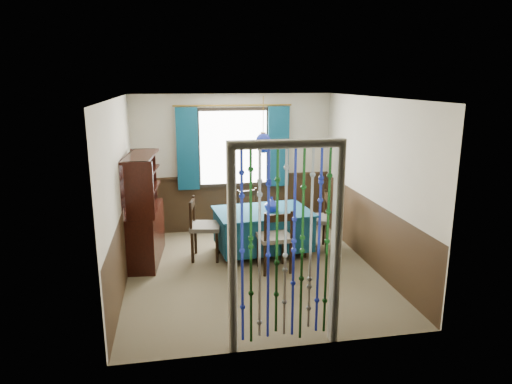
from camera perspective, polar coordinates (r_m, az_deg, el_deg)
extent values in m
plane|color=brown|center=(6.80, -0.47, -9.85)|extent=(4.00, 4.00, 0.00)
plane|color=silver|center=(6.23, -0.51, 11.71)|extent=(4.00, 4.00, 0.00)
plane|color=beige|center=(8.34, -2.87, 3.58)|extent=(3.60, 0.00, 3.60)
plane|color=beige|center=(4.52, 3.90, -5.32)|extent=(3.60, 0.00, 3.60)
plane|color=beige|center=(6.35, -16.70, -0.24)|extent=(0.00, 4.00, 4.00)
plane|color=beige|center=(6.93, 14.33, 1.06)|extent=(0.00, 4.00, 4.00)
plane|color=#332213|center=(8.49, -2.79, -1.42)|extent=(3.60, 0.00, 3.60)
plane|color=#332213|center=(4.83, 3.71, -13.69)|extent=(3.60, 0.00, 3.60)
plane|color=#332213|center=(6.57, -16.11, -6.60)|extent=(0.00, 4.00, 4.00)
plane|color=#332213|center=(7.13, 13.86, -4.83)|extent=(0.00, 4.00, 4.00)
cube|color=black|center=(8.24, -2.84, 5.57)|extent=(1.32, 0.12, 1.42)
cube|color=#103D53|center=(7.33, 0.85, -4.68)|extent=(1.52, 1.11, 0.56)
cube|color=#103D53|center=(7.24, 0.86, -2.46)|extent=(1.58, 1.17, 0.03)
cylinder|color=black|center=(6.99, -2.95, -8.57)|extent=(0.07, 0.07, 0.14)
cylinder|color=black|center=(7.32, 6.08, -7.58)|extent=(0.07, 0.07, 0.14)
cylinder|color=black|center=(7.64, -4.16, -6.60)|extent=(0.07, 0.07, 0.14)
cylinder|color=black|center=(7.94, 4.16, -5.79)|extent=(0.07, 0.07, 0.14)
cylinder|color=black|center=(6.55, 1.13, -8.55)|extent=(0.05, 0.05, 0.48)
cylinder|color=black|center=(6.65, 4.37, -8.21)|extent=(0.05, 0.05, 0.48)
cylinder|color=black|center=(6.87, 0.31, -7.43)|extent=(0.05, 0.05, 0.48)
cylinder|color=black|center=(6.98, 3.40, -7.13)|extent=(0.05, 0.05, 0.48)
cube|color=#5B5549|center=(6.66, 2.32, -5.66)|extent=(0.50, 0.48, 0.06)
cube|color=black|center=(6.38, 2.85, -3.25)|extent=(0.41, 0.07, 0.11)
cylinder|color=black|center=(6.37, 1.17, -4.66)|extent=(0.04, 0.04, 0.47)
cylinder|color=black|center=(6.48, 4.47, -4.37)|extent=(0.04, 0.04, 0.47)
cylinder|color=black|center=(8.24, -0.01, -3.90)|extent=(0.04, 0.04, 0.44)
cylinder|color=black|center=(8.08, -2.17, -4.28)|extent=(0.04, 0.04, 0.44)
cylinder|color=black|center=(7.97, 1.18, -4.53)|extent=(0.04, 0.04, 0.44)
cylinder|color=black|center=(7.81, -1.03, -4.94)|extent=(0.04, 0.04, 0.44)
cube|color=#5B5549|center=(7.95, -0.51, -2.70)|extent=(0.54, 0.53, 0.06)
cube|color=black|center=(8.01, -1.13, -0.17)|extent=(0.36, 0.16, 0.10)
cylinder|color=black|center=(8.13, -0.05, -0.96)|extent=(0.04, 0.04, 0.43)
cylinder|color=black|center=(7.97, -2.23, -1.28)|extent=(0.04, 0.04, 0.43)
cylinder|color=black|center=(7.43, -7.57, -5.84)|extent=(0.05, 0.05, 0.49)
cylinder|color=black|center=(7.06, -7.96, -6.92)|extent=(0.05, 0.05, 0.49)
cylinder|color=black|center=(7.40, -4.67, -5.86)|extent=(0.05, 0.05, 0.49)
cylinder|color=black|center=(7.03, -4.90, -6.95)|extent=(0.05, 0.05, 0.49)
cube|color=#5B5549|center=(7.14, -6.33, -4.30)|extent=(0.53, 0.55, 0.07)
cube|color=black|center=(7.06, -8.01, -1.53)|extent=(0.11, 0.42, 0.11)
cylinder|color=black|center=(7.29, -7.77, -2.27)|extent=(0.04, 0.04, 0.48)
cylinder|color=black|center=(6.91, -8.17, -3.18)|extent=(0.04, 0.04, 0.48)
cylinder|color=black|center=(7.47, 8.81, -5.80)|extent=(0.05, 0.05, 0.49)
cylinder|color=black|center=(7.84, 8.46, -4.84)|extent=(0.05, 0.05, 0.49)
cylinder|color=black|center=(7.43, 5.93, -5.81)|extent=(0.05, 0.05, 0.49)
cylinder|color=black|center=(7.80, 5.73, -4.84)|extent=(0.05, 0.05, 0.49)
cube|color=#5B5549|center=(7.55, 7.30, -3.34)|extent=(0.54, 0.56, 0.06)
cube|color=black|center=(7.47, 8.88, -0.73)|extent=(0.13, 0.41, 0.11)
cylinder|color=black|center=(7.32, 9.02, -2.26)|extent=(0.04, 0.04, 0.48)
cylinder|color=black|center=(7.70, 8.66, -1.45)|extent=(0.04, 0.04, 0.48)
cube|color=black|center=(7.25, -13.69, -5.20)|extent=(0.56, 1.31, 0.83)
cube|color=black|center=(6.45, -14.38, 0.06)|extent=(0.39, 0.09, 0.83)
cube|color=black|center=(7.62, -13.82, 2.19)|extent=(0.39, 0.09, 0.83)
cube|color=black|center=(6.96, -14.27, 4.39)|extent=(0.51, 1.30, 0.04)
cube|color=black|center=(7.05, -15.69, 1.14)|extent=(0.15, 1.25, 0.83)
cube|color=black|center=(7.06, -13.78, 0.26)|extent=(0.45, 1.22, 0.02)
cube|color=black|center=(7.00, -13.90, 2.43)|extent=(0.45, 1.22, 0.02)
cylinder|color=olive|center=(6.98, 0.91, 9.02)|extent=(0.01, 0.01, 0.71)
ellipsoid|color=#152497|center=(7.02, 0.90, 6.13)|extent=(0.25, 0.25, 0.31)
cylinder|color=olive|center=(7.00, 0.90, 7.39)|extent=(0.08, 0.08, 0.03)
imported|color=#152497|center=(7.17, 1.97, -1.63)|extent=(0.26, 0.26, 0.21)
imported|color=beige|center=(6.82, -13.73, 0.14)|extent=(0.27, 0.27, 0.05)
imported|color=beige|center=(7.34, -13.44, -0.72)|extent=(0.22, 0.22, 0.21)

